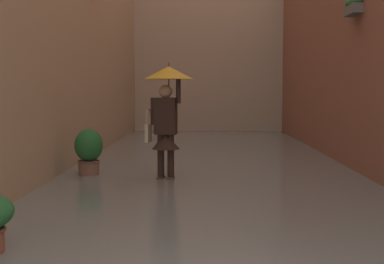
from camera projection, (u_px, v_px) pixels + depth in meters
name	position (u px, v px, depth m)	size (l,w,h in m)	color
ground_plane	(210.00, 167.00, 11.44)	(60.00, 60.00, 0.00)	slate
flood_water	(210.00, 166.00, 11.43)	(6.39, 24.21, 0.07)	slate
building_facade_far	(208.00, 29.00, 21.09)	(9.19, 1.80, 8.03)	tan
person_wading	(167.00, 103.00, 9.45)	(0.87, 0.87, 2.12)	#4C4233
potted_plant_near_right	(89.00, 151.00, 10.00)	(0.53, 0.53, 0.92)	brown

